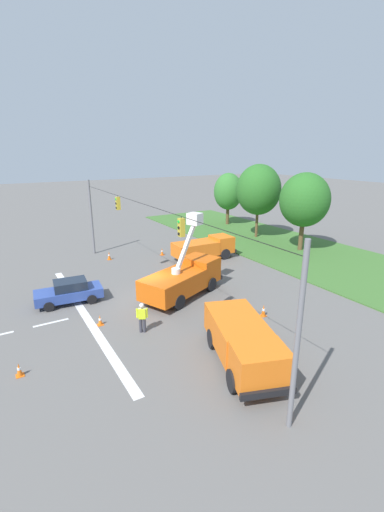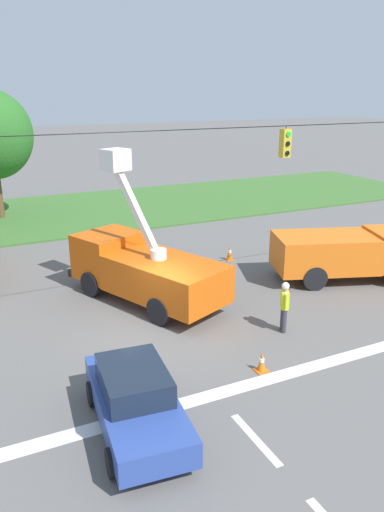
{
  "view_description": "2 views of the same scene",
  "coord_description": "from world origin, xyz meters",
  "views": [
    {
      "loc": [
        20.0,
        -8.39,
        9.84
      ],
      "look_at": [
        -0.27,
        3.72,
        2.51
      ],
      "focal_mm": 24.0,
      "sensor_mm": 36.0,
      "label": 1
    },
    {
      "loc": [
        -5.54,
        -14.36,
        7.82
      ],
      "look_at": [
        2.24,
        1.9,
        1.74
      ],
      "focal_mm": 35.0,
      "sensor_mm": 36.0,
      "label": 2
    }
  ],
  "objects": [
    {
      "name": "road_worker",
      "position": [
        3.81,
        -1.96,
        1.0
      ],
      "size": [
        0.39,
        0.59,
        1.77
      ],
      "color": "#383842",
      "rests_on": "ground"
    },
    {
      "name": "traffic_cone_foreground_left",
      "position": [
        5.82,
        5.23,
        0.37
      ],
      "size": [
        0.36,
        0.36,
        0.75
      ],
      "color": "orange",
      "rests_on": "ground"
    },
    {
      "name": "sedan_blue",
      "position": [
        -2.37,
        -4.61,
        0.79
      ],
      "size": [
        2.24,
        4.45,
        1.56
      ],
      "color": "#2D4799",
      "rests_on": "ground"
    },
    {
      "name": "utility_truck_support_near",
      "position": [
        9.05,
        0.97,
        1.21
      ],
      "size": [
        6.53,
        4.25,
        2.07
      ],
      "color": "orange",
      "rests_on": "ground"
    },
    {
      "name": "utility_truck_bucket_lift",
      "position": [
        0.49,
        2.59,
        1.34
      ],
      "size": [
        4.86,
        7.08,
        5.68
      ],
      "color": "#D6560F",
      "rests_on": "ground"
    },
    {
      "name": "signal_gantry",
      "position": [
        -0.0,
        -0.0,
        4.25
      ],
      "size": [
        26.2,
        0.33,
        7.2
      ],
      "color": "slate",
      "rests_on": "ground"
    },
    {
      "name": "lane_markings",
      "position": [
        0.0,
        -5.72,
        0.0
      ],
      "size": [
        17.6,
        15.25,
        0.01
      ],
      "color": "silver",
      "rests_on": "ground"
    },
    {
      "name": "traffic_cone_near_bucket",
      "position": [
        1.76,
        -3.78,
        0.3
      ],
      "size": [
        0.36,
        0.36,
        0.63
      ],
      "color": "orange",
      "rests_on": "ground"
    },
    {
      "name": "ground_plane",
      "position": [
        0.0,
        0.0,
        0.0
      ],
      "size": [
        200.0,
        200.0,
        0.0
      ],
      "primitive_type": "plane",
      "color": "#605E5B"
    },
    {
      "name": "grass_verge",
      "position": [
        0.0,
        18.0,
        0.05
      ],
      "size": [
        56.0,
        12.0,
        0.1
      ],
      "primitive_type": "cube",
      "color": "#3D6B2D",
      "rests_on": "ground"
    }
  ]
}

